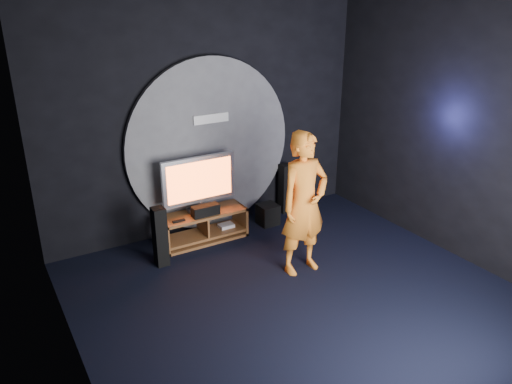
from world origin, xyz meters
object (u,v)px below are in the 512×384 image
at_px(tower_speaker_left, 160,237).
at_px(player, 304,204).
at_px(media_console, 204,228).
at_px(subwoofer, 268,214).
at_px(tower_speaker_right, 285,189).
at_px(tv, 199,182).

bearing_deg(tower_speaker_left, player, -34.27).
relative_size(media_console, subwoofer, 3.93).
height_order(tower_speaker_left, subwoofer, tower_speaker_left).
bearing_deg(media_console, tower_speaker_right, 9.04).
distance_m(tower_speaker_left, player, 1.95).
xyz_separation_m(tv, tower_speaker_right, (1.61, 0.19, -0.49)).
relative_size(tv, player, 0.59).
bearing_deg(player, tv, 115.55).
height_order(media_console, player, player).
bearing_deg(player, tower_speaker_left, 143.71).
relative_size(tower_speaker_right, subwoofer, 2.54).
relative_size(tower_speaker_left, tower_speaker_right, 1.00).
bearing_deg(tv, media_console, -83.57).
xyz_separation_m(media_console, tv, (-0.01, 0.07, 0.71)).
bearing_deg(subwoofer, tower_speaker_left, -169.54).
relative_size(media_console, player, 0.68).
distance_m(media_console, player, 1.77).
relative_size(media_console, tower_speaker_left, 1.55).
xyz_separation_m(tower_speaker_left, player, (1.55, -1.06, 0.52)).
height_order(tv, tower_speaker_left, tv).
height_order(tower_speaker_left, player, player).
xyz_separation_m(media_console, subwoofer, (1.11, -0.00, -0.03)).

